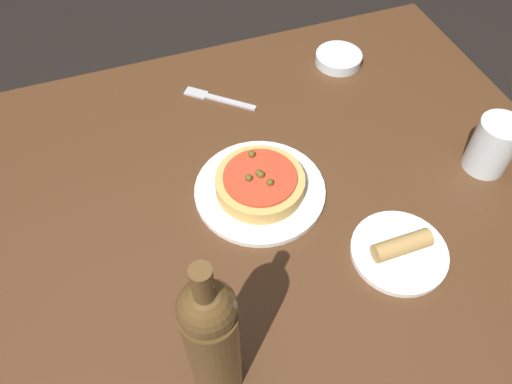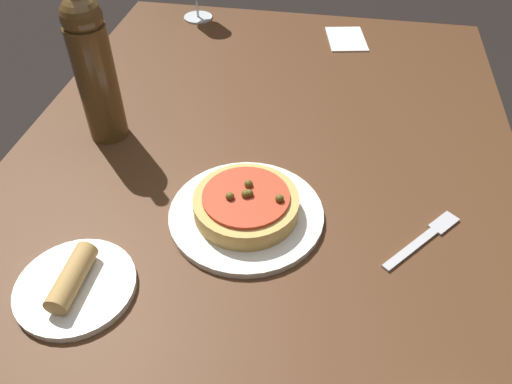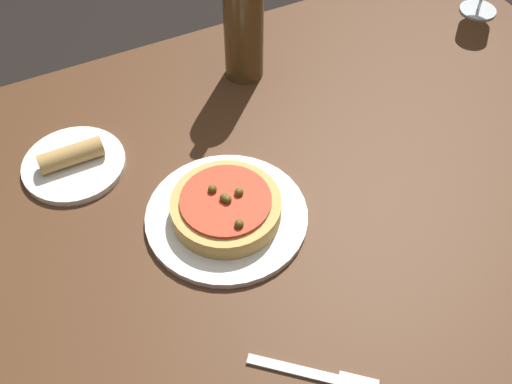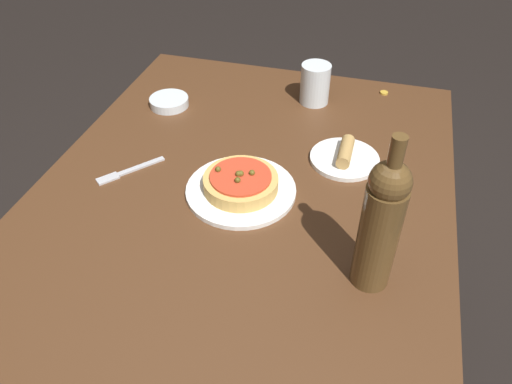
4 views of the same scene
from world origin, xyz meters
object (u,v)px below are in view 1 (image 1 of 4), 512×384
(dining_table, at_px, (219,227))
(side_plate, at_px, (400,250))
(pizza, at_px, (260,183))
(water_cup, at_px, (493,146))
(side_bowl, at_px, (339,59))
(dinner_plate, at_px, (260,190))
(fork, at_px, (215,98))
(wine_bottle, at_px, (212,339))

(dining_table, xyz_separation_m, side_plate, (-0.28, 0.22, 0.09))
(pizza, bearing_deg, water_cup, 169.09)
(water_cup, bearing_deg, side_plate, 25.45)
(pizza, bearing_deg, side_bowl, -135.40)
(dinner_plate, height_order, fork, dinner_plate)
(pizza, relative_size, wine_bottle, 0.52)
(wine_bottle, height_order, water_cup, wine_bottle)
(side_bowl, distance_m, fork, 0.33)
(dining_table, height_order, water_cup, water_cup)
(wine_bottle, bearing_deg, dinner_plate, -119.96)
(wine_bottle, relative_size, water_cup, 2.83)
(pizza, xyz_separation_m, side_bowl, (-0.33, -0.32, -0.02))
(dinner_plate, distance_m, fork, 0.30)
(dinner_plate, height_order, pizza, pizza)
(water_cup, relative_size, fork, 0.80)
(fork, bearing_deg, side_bowl, -135.20)
(wine_bottle, distance_m, side_plate, 0.41)
(dinner_plate, bearing_deg, fork, -89.33)
(side_plate, bearing_deg, side_bowl, -104.10)
(wine_bottle, relative_size, side_bowl, 2.92)
(wine_bottle, xyz_separation_m, fork, (-0.18, -0.61, -0.15))
(fork, height_order, side_plate, side_plate)
(water_cup, bearing_deg, dinner_plate, -10.91)
(dinner_plate, xyz_separation_m, side_plate, (-0.19, 0.22, 0.01))
(water_cup, distance_m, side_bowl, 0.43)
(side_bowl, bearing_deg, wine_bottle, 51.48)
(fork, bearing_deg, dinner_plate, 131.13)
(side_bowl, relative_size, fork, 0.78)
(water_cup, bearing_deg, pizza, -10.91)
(fork, xyz_separation_m, side_plate, (-0.19, 0.51, 0.01))
(dinner_plate, relative_size, side_bowl, 2.27)
(water_cup, xyz_separation_m, side_plate, (0.27, 0.13, -0.05))
(side_plate, bearing_deg, dinner_plate, -49.12)
(pizza, height_order, fork, pizza)
(dining_table, bearing_deg, dinner_plate, 179.98)
(side_bowl, distance_m, side_plate, 0.56)
(dining_table, xyz_separation_m, fork, (-0.09, -0.30, 0.08))
(wine_bottle, bearing_deg, dining_table, -106.19)
(dining_table, relative_size, water_cup, 12.41)
(wine_bottle, distance_m, fork, 0.66)
(wine_bottle, distance_m, water_cup, 0.69)
(water_cup, relative_size, side_plate, 0.67)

